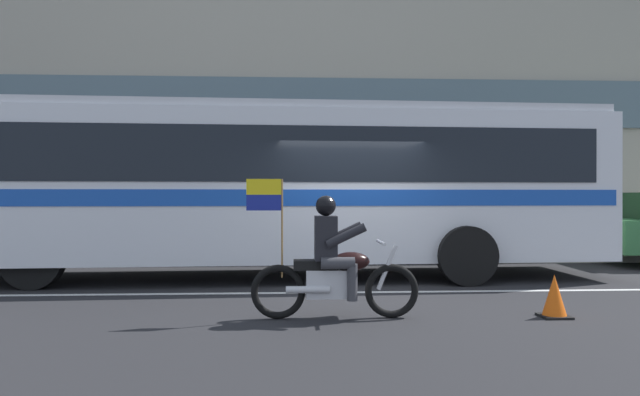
{
  "coord_description": "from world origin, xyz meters",
  "views": [
    {
      "loc": [
        -1.1,
        -9.9,
        1.56
      ],
      "look_at": [
        -0.61,
        -0.88,
        1.53
      ],
      "focal_mm": 32.54,
      "sensor_mm": 36.0,
      "label": 1
    }
  ],
  "objects_px": {
    "motorcycle_with_rider": "(333,266)",
    "traffic_cone": "(554,297)",
    "fire_hydrant": "(359,239)",
    "transit_bus": "(270,179)"
  },
  "relations": [
    {
      "from": "motorcycle_with_rider",
      "to": "traffic_cone",
      "type": "bearing_deg",
      "value": -1.67
    },
    {
      "from": "motorcycle_with_rider",
      "to": "fire_hydrant",
      "type": "height_order",
      "value": "motorcycle_with_rider"
    },
    {
      "from": "transit_bus",
      "to": "traffic_cone",
      "type": "xyz_separation_m",
      "value": [
        3.78,
        -3.84,
        -1.63
      ]
    },
    {
      "from": "motorcycle_with_rider",
      "to": "fire_hydrant",
      "type": "relative_size",
      "value": 2.93
    },
    {
      "from": "fire_hydrant",
      "to": "traffic_cone",
      "type": "height_order",
      "value": "fire_hydrant"
    },
    {
      "from": "motorcycle_with_rider",
      "to": "fire_hydrant",
      "type": "bearing_deg",
      "value": 80.28
    },
    {
      "from": "motorcycle_with_rider",
      "to": "traffic_cone",
      "type": "height_order",
      "value": "motorcycle_with_rider"
    },
    {
      "from": "traffic_cone",
      "to": "fire_hydrant",
      "type": "bearing_deg",
      "value": 104.54
    },
    {
      "from": "fire_hydrant",
      "to": "traffic_cone",
      "type": "distance_m",
      "value": 6.86
    },
    {
      "from": "transit_bus",
      "to": "motorcycle_with_rider",
      "type": "bearing_deg",
      "value": -76.05
    }
  ]
}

